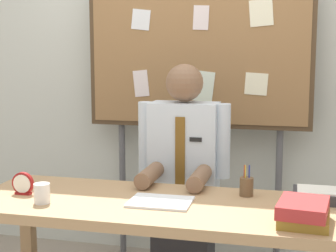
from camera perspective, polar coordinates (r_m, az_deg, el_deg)
name	(u,v)px	position (r m, az deg, el deg)	size (l,w,h in m)	color
back_wall	(203,67)	(3.57, 3.94, 6.67)	(6.40, 0.08, 2.70)	silver
desk	(160,219)	(2.54, -0.94, -10.35)	(1.89, 0.69, 0.73)	tan
person	(184,188)	(3.06, 1.76, -6.96)	(0.55, 0.56, 1.38)	#2D2D33
bulletin_board	(198,53)	(3.37, 3.35, 8.17)	(1.49, 0.09, 1.99)	#4C3823
book_stack	(303,212)	(2.27, 14.95, -9.32)	(0.23, 0.29, 0.10)	olive
open_notebook	(160,202)	(2.49, -0.86, -8.50)	(0.30, 0.23, 0.01)	white
desk_clock	(23,184)	(2.73, -15.95, -6.31)	(0.12, 0.04, 0.12)	maroon
coffee_mug	(42,193)	(2.55, -13.95, -7.33)	(0.08, 0.08, 0.10)	white
pen_holder	(246,186)	(2.63, 8.79, -6.70)	(0.07, 0.07, 0.16)	brown
paper_tray	(320,195)	(2.63, 16.70, -7.44)	(0.26, 0.20, 0.06)	#333338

